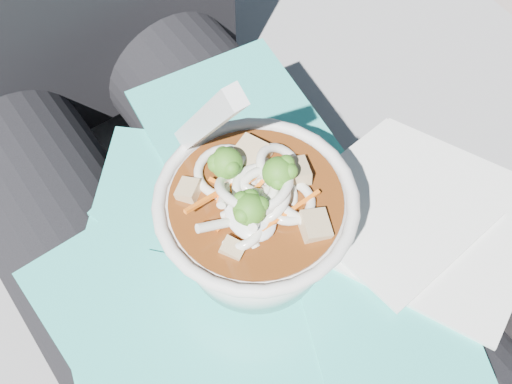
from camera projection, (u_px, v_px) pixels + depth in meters
stone_ledge at (167, 288)px, 0.92m from camera, size 1.00×0.50×0.44m
lap at (222, 279)px, 0.61m from camera, size 0.31×0.48×0.14m
person_body at (163, 186)px, 0.62m from camera, size 0.34×0.94×0.98m
plastic_bag at (223, 278)px, 0.52m from camera, size 0.34×0.42×0.02m
napkins at (421, 218)px, 0.54m from camera, size 0.19×0.19×0.01m
udon_bowl at (256, 219)px, 0.48m from camera, size 0.16×0.16×0.19m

